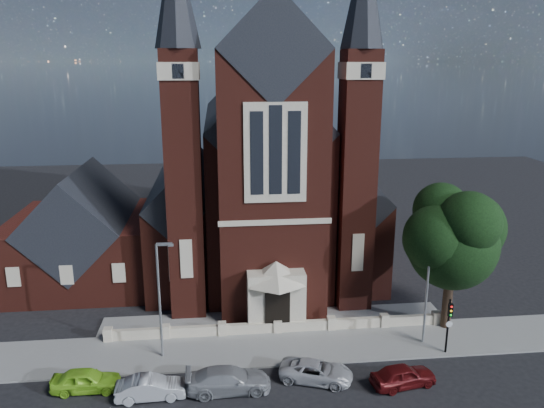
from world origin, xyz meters
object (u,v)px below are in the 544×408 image
(street_tree, at_px, (456,240))
(car_silver_b, at_px, (228,380))
(parish_hall, at_px, (84,238))
(street_lamp_right, at_px, (429,282))
(car_white_suv, at_px, (316,371))
(street_lamp_left, at_px, (161,294))
(car_lime_van, at_px, (86,380))
(traffic_signal, at_px, (449,319))
(car_silver_a, at_px, (151,388))
(church, at_px, (259,176))
(car_dark_red, at_px, (403,376))

(street_tree, distance_m, car_silver_b, 18.42)
(parish_hall, distance_m, street_lamp_right, 29.62)
(car_white_suv, bearing_deg, car_silver_b, 114.63)
(street_lamp_left, xyz_separation_m, car_lime_van, (-4.30, -3.22, -3.91))
(street_lamp_left, bearing_deg, car_silver_b, -44.80)
(parish_hall, distance_m, street_lamp_left, 16.18)
(traffic_signal, bearing_deg, car_silver_a, -171.70)
(car_silver_b, bearing_deg, car_silver_a, 90.98)
(car_silver_b, bearing_deg, parish_hall, 32.29)
(street_lamp_right, distance_m, car_silver_a, 19.28)
(parish_hall, bearing_deg, car_silver_a, -67.20)
(car_lime_van, bearing_deg, traffic_signal, -85.41)
(car_lime_van, xyz_separation_m, car_silver_b, (8.50, -0.94, 0.05))
(church, bearing_deg, car_white_suv, -85.68)
(parish_hall, xyz_separation_m, traffic_signal, (27.00, -15.57, -1.43))
(church, xyz_separation_m, street_lamp_left, (-7.91, -18.94, -3.59))
(church, bearing_deg, street_lamp_right, -61.96)
(traffic_signal, bearing_deg, parish_hall, 150.02)
(car_white_suv, xyz_separation_m, car_dark_red, (5.16, -1.10, 0.06))
(street_lamp_left, height_order, car_dark_red, street_lamp_left)
(street_tree, distance_m, car_lime_van, 26.06)
(street_lamp_left, bearing_deg, car_white_suv, -20.80)
(car_silver_a, bearing_deg, street_lamp_left, -7.79)
(street_lamp_left, xyz_separation_m, car_dark_red, (14.77, -4.75, -3.91))
(church, distance_m, street_tree, 21.38)
(street_lamp_right, height_order, car_white_suv, street_lamp_right)
(church, height_order, car_silver_b, church)
(street_tree, bearing_deg, car_lime_van, -168.76)
(street_lamp_right, height_order, car_silver_b, street_lamp_right)
(street_lamp_right, xyz_separation_m, car_silver_a, (-18.36, -4.38, -3.93))
(church, bearing_deg, parish_hall, -162.84)
(street_lamp_right, relative_size, car_silver_a, 2.00)
(traffic_signal, distance_m, car_lime_van, 23.35)
(parish_hall, distance_m, car_silver_b, 22.17)
(street_lamp_right, xyz_separation_m, car_white_suv, (-8.39, -3.65, -3.97))
(street_lamp_left, bearing_deg, church, 67.34)
(car_silver_b, distance_m, car_white_suv, 5.45)
(parish_hall, relative_size, street_lamp_left, 1.51)
(car_dark_red, bearing_deg, street_lamp_left, 61.07)
(church, bearing_deg, car_dark_red, -73.84)
(car_dark_red, bearing_deg, traffic_signal, -63.56)
(traffic_signal, relative_size, car_dark_red, 0.99)
(car_silver_a, xyz_separation_m, car_white_suv, (9.98, 0.73, -0.04))
(car_white_suv, bearing_deg, car_silver_a, 113.42)
(street_lamp_left, distance_m, car_silver_b, 7.06)
(street_lamp_left, relative_size, car_silver_b, 1.60)
(car_white_suv, bearing_deg, parish_hall, 64.30)
(street_lamp_right, relative_size, car_lime_van, 2.00)
(car_silver_a, relative_size, car_white_suv, 0.89)
(car_silver_b, height_order, car_white_suv, car_silver_b)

